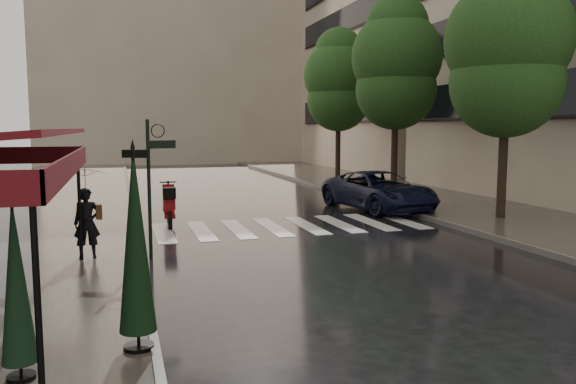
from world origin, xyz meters
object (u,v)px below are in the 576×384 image
parked_car (379,191)px  parasol_front (136,240)px  pedestrian_with_umbrella (86,185)px  scooter (169,206)px  parasol_back (16,282)px

parked_car → parasol_front: parasol_front is taller
pedestrian_with_umbrella → parasol_front: 5.58m
parasol_front → pedestrian_with_umbrella: bearing=99.0°
pedestrian_with_umbrella → parked_car: pedestrian_with_umbrella is taller
parked_car → parasol_front: 13.98m
scooter → parasol_back: size_ratio=0.93×
pedestrian_with_umbrella → parasol_back: 6.06m
pedestrian_with_umbrella → scooter: pedestrian_with_umbrella is taller
parked_car → parasol_back: parasol_back is taller
pedestrian_with_umbrella → parasol_front: size_ratio=0.91×
pedestrian_with_umbrella → parasol_back: pedestrian_with_umbrella is taller
scooter → parked_car: bearing=12.2°
pedestrian_with_umbrella → parasol_back: size_ratio=1.15×
scooter → parasol_front: parasol_front is taller
parked_car → parasol_back: bearing=-139.4°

